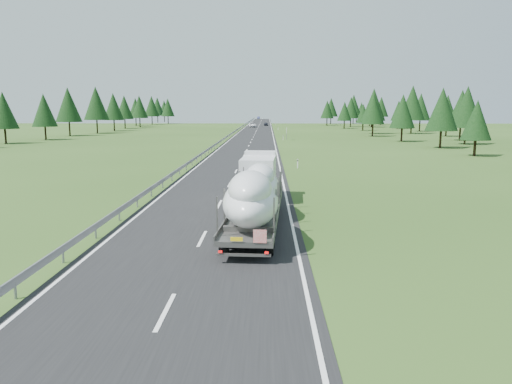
{
  "coord_description": "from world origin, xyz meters",
  "views": [
    {
      "loc": [
        3.21,
        -23.87,
        6.35
      ],
      "look_at": [
        2.6,
        3.26,
        1.82
      ],
      "focal_mm": 35.0,
      "sensor_mm": 36.0,
      "label": 1
    }
  ],
  "objects_px": {
    "boat_truck": "(256,188)",
    "distant_car_blue": "(258,118)",
    "distant_car_dark": "(266,124)",
    "distant_van": "(252,125)",
    "highway_sign": "(287,131)"
  },
  "relations": [
    {
      "from": "distant_van",
      "to": "distant_car_dark",
      "type": "distance_m",
      "value": 16.62
    },
    {
      "from": "boat_truck",
      "to": "distant_car_blue",
      "type": "bearing_deg",
      "value": 90.99
    },
    {
      "from": "distant_car_dark",
      "to": "distant_car_blue",
      "type": "bearing_deg",
      "value": 93.0
    },
    {
      "from": "distant_car_dark",
      "to": "distant_car_blue",
      "type": "distance_m",
      "value": 129.09
    },
    {
      "from": "boat_truck",
      "to": "distant_van",
      "type": "distance_m",
      "value": 149.37
    },
    {
      "from": "distant_car_dark",
      "to": "boat_truck",
      "type": "bearing_deg",
      "value": -89.32
    },
    {
      "from": "highway_sign",
      "to": "distant_car_dark",
      "type": "distance_m",
      "value": 89.26
    },
    {
      "from": "boat_truck",
      "to": "distant_car_dark",
      "type": "bearing_deg",
      "value": 89.97
    },
    {
      "from": "distant_van",
      "to": "distant_car_dark",
      "type": "relative_size",
      "value": 1.46
    },
    {
      "from": "boat_truck",
      "to": "distant_car_blue",
      "type": "height_order",
      "value": "boat_truck"
    },
    {
      "from": "highway_sign",
      "to": "distant_car_dark",
      "type": "xyz_separation_m",
      "value": [
        -4.51,
        89.14,
        -1.16
      ]
    },
    {
      "from": "distant_car_dark",
      "to": "highway_sign",
      "type": "bearing_deg",
      "value": -86.39
    },
    {
      "from": "boat_truck",
      "to": "distant_car_dark",
      "type": "height_order",
      "value": "boat_truck"
    },
    {
      "from": "distant_car_dark",
      "to": "distant_car_blue",
      "type": "height_order",
      "value": "distant_car_blue"
    },
    {
      "from": "boat_truck",
      "to": "distant_car_blue",
      "type": "relative_size",
      "value": 3.68
    }
  ]
}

